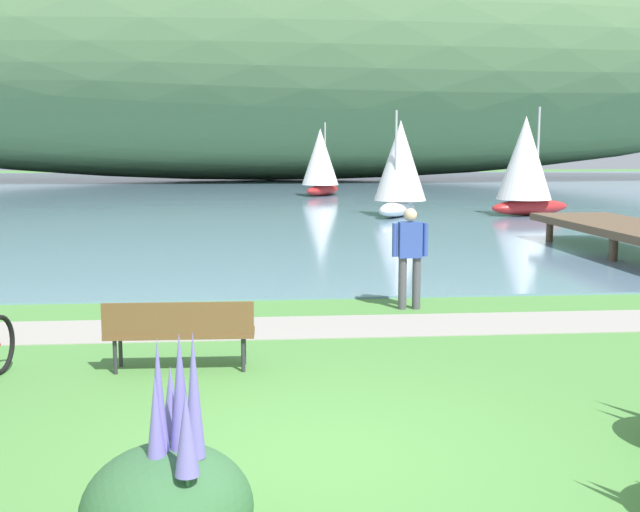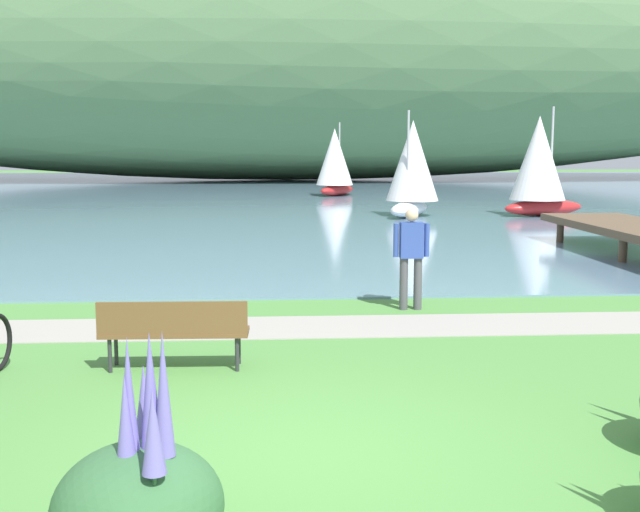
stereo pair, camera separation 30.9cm
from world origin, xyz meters
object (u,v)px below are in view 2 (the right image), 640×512
at_px(person_at_shoreline, 411,252).
at_px(sailboat_toward_hillside, 335,161).
at_px(park_bench_near_camera, 174,328).
at_px(sailboat_mid_bay, 412,167).
at_px(sailboat_nearest_to_shore, 539,165).

height_order(person_at_shoreline, sailboat_toward_hillside, sailboat_toward_hillside).
bearing_deg(park_bench_near_camera, sailboat_toward_hillside, 82.14).
bearing_deg(person_at_shoreline, sailboat_mid_bay, 79.61).
bearing_deg(sailboat_mid_bay, sailboat_toward_hillside, 97.72).
relative_size(sailboat_nearest_to_shore, sailboat_toward_hillside, 1.03).
bearing_deg(park_bench_near_camera, person_at_shoreline, 44.07).
distance_m(sailboat_nearest_to_shore, sailboat_mid_bay, 5.11).
relative_size(person_at_shoreline, sailboat_toward_hillside, 0.40).
xyz_separation_m(sailboat_nearest_to_shore, sailboat_toward_hillside, (-7.03, 14.40, -0.06)).
bearing_deg(sailboat_toward_hillside, sailboat_nearest_to_shore, -63.97).
xyz_separation_m(park_bench_near_camera, sailboat_mid_bay, (6.85, 21.53, 1.49)).
bearing_deg(park_bench_near_camera, sailboat_mid_bay, 72.35).
bearing_deg(sailboat_nearest_to_shore, sailboat_toward_hillside, 116.03).
xyz_separation_m(sailboat_mid_bay, sailboat_toward_hillside, (-1.92, 14.18, 0.03)).
bearing_deg(sailboat_nearest_to_shore, sailboat_mid_bay, 177.54).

